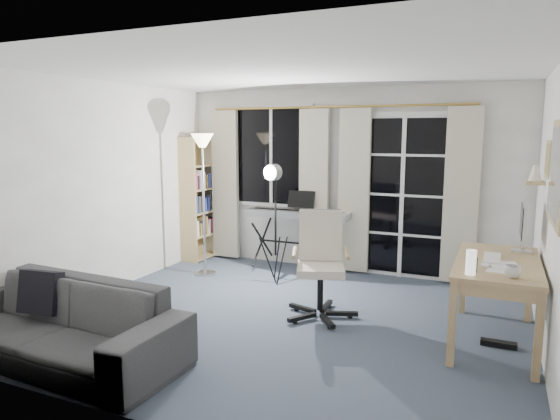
% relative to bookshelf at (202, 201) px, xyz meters
% --- Properties ---
extents(floor, '(4.50, 4.00, 0.02)m').
position_rel_bookshelf_xyz_m(floor, '(2.12, -1.83, -0.85)').
color(floor, '#3C4957').
rests_on(floor, ground).
extents(window, '(1.20, 0.08, 1.40)m').
position_rel_bookshelf_xyz_m(window, '(1.07, 0.14, 0.66)').
color(window, white).
rests_on(window, floor).
extents(french_door, '(1.32, 0.09, 2.11)m').
position_rel_bookshelf_xyz_m(french_door, '(2.87, 0.14, 0.19)').
color(french_door, white).
rests_on(french_door, floor).
extents(curtains, '(3.60, 0.07, 2.13)m').
position_rel_bookshelf_xyz_m(curtains, '(1.98, 0.05, 0.26)').
color(curtains, gold).
rests_on(curtains, floor).
extents(bookshelf, '(0.32, 0.83, 1.76)m').
position_rel_bookshelf_xyz_m(bookshelf, '(0.00, 0.00, 0.00)').
color(bookshelf, tan).
rests_on(bookshelf, floor).
extents(torchiere_lamp, '(0.35, 0.35, 1.81)m').
position_rel_bookshelf_xyz_m(torchiere_lamp, '(0.55, -0.81, 0.62)').
color(torchiere_lamp, '#B2B2B7').
rests_on(torchiere_lamp, floor).
extents(keyboard_piano, '(1.37, 0.68, 0.99)m').
position_rel_bookshelf_xyz_m(keyboard_piano, '(1.58, -0.13, -0.09)').
color(keyboard_piano, black).
rests_on(keyboard_piano, floor).
extents(studio_light, '(0.32, 0.32, 1.49)m').
position_rel_bookshelf_xyz_m(studio_light, '(1.50, -0.76, 0.35)').
color(studio_light, black).
rests_on(studio_light, floor).
extents(office_chair, '(0.73, 0.70, 1.05)m').
position_rel_bookshelf_xyz_m(office_chair, '(2.37, -1.53, -0.22)').
color(office_chair, black).
rests_on(office_chair, floor).
extents(desk, '(0.69, 1.37, 0.73)m').
position_rel_bookshelf_xyz_m(desk, '(4.00, -1.58, -0.20)').
color(desk, tan).
rests_on(desk, floor).
extents(monitor, '(0.18, 0.53, 0.46)m').
position_rel_bookshelf_xyz_m(monitor, '(4.20, -1.13, 0.17)').
color(monitor, silver).
rests_on(monitor, desk).
extents(desk_clutter, '(0.43, 0.83, 0.93)m').
position_rel_bookshelf_xyz_m(desk_clutter, '(3.94, -1.80, -0.26)').
color(desk_clutter, white).
rests_on(desk_clutter, desk).
extents(mug, '(0.12, 0.09, 0.12)m').
position_rel_bookshelf_xyz_m(mug, '(4.10, -2.08, -0.04)').
color(mug, silver).
rests_on(mug, desk).
extents(wall_mirror, '(0.04, 0.94, 0.74)m').
position_rel_bookshelf_xyz_m(wall_mirror, '(4.34, -2.18, 0.71)').
color(wall_mirror, tan).
rests_on(wall_mirror, floor).
extents(framed_print, '(0.03, 0.42, 0.32)m').
position_rel_bookshelf_xyz_m(framed_print, '(4.35, -1.28, 0.76)').
color(framed_print, tan).
rests_on(framed_print, floor).
extents(wall_shelf, '(0.16, 0.30, 0.18)m').
position_rel_bookshelf_xyz_m(wall_shelf, '(4.28, -0.78, 0.57)').
color(wall_shelf, tan).
rests_on(wall_shelf, floor).
extents(sofa, '(2.16, 0.70, 0.84)m').
position_rel_bookshelf_xyz_m(sofa, '(0.78, -3.38, -0.42)').
color(sofa, '#2D2D30').
rests_on(sofa, floor).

